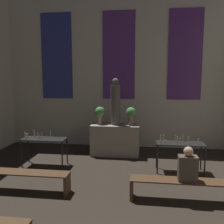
# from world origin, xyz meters

# --- Properties ---
(wall_back) EXTENTS (8.01, 0.16, 5.23)m
(wall_back) POSITION_xyz_m (0.00, 9.34, 2.64)
(wall_back) COLOR beige
(wall_back) RESTS_ON ground_plane
(altar) EXTENTS (1.49, 0.73, 0.95)m
(altar) POSITION_xyz_m (0.00, 8.32, 0.48)
(altar) COLOR gray
(altar) RESTS_ON ground_plane
(statue) EXTENTS (0.30, 0.30, 1.43)m
(statue) POSITION_xyz_m (0.00, 8.32, 1.62)
(statue) COLOR #5B5651
(statue) RESTS_ON altar
(flower_vase_left) EXTENTS (0.31, 0.31, 0.55)m
(flower_vase_left) POSITION_xyz_m (-0.48, 8.32, 1.30)
(flower_vase_left) COLOR #937A5B
(flower_vase_left) RESTS_ON altar
(flower_vase_right) EXTENTS (0.31, 0.31, 0.55)m
(flower_vase_right) POSITION_xyz_m (0.48, 8.32, 1.30)
(flower_vase_right) COLOR #937A5B
(flower_vase_right) RESTS_ON altar
(candle_rack_left) EXTENTS (1.20, 0.49, 0.96)m
(candle_rack_left) POSITION_xyz_m (-1.82, 7.06, 0.66)
(candle_rack_left) COLOR black
(candle_rack_left) RESTS_ON ground_plane
(candle_rack_right) EXTENTS (1.20, 0.49, 0.95)m
(candle_rack_right) POSITION_xyz_m (1.81, 7.06, 0.66)
(candle_rack_right) COLOR black
(candle_rack_right) RESTS_ON ground_plane
(pew_back_left) EXTENTS (2.09, 0.36, 0.43)m
(pew_back_left) POSITION_xyz_m (-1.68, 5.48, 0.32)
(pew_back_left) COLOR #4C331E
(pew_back_left) RESTS_ON ground_plane
(pew_back_right) EXTENTS (2.09, 0.36, 0.43)m
(pew_back_right) POSITION_xyz_m (1.68, 5.48, 0.32)
(pew_back_right) COLOR #4C331E
(pew_back_right) RESTS_ON ground_plane
(person_seated) EXTENTS (0.36, 0.24, 0.67)m
(person_seated) POSITION_xyz_m (1.74, 5.48, 0.72)
(person_seated) COLOR #4C4238
(person_seated) RESTS_ON pew_back_right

